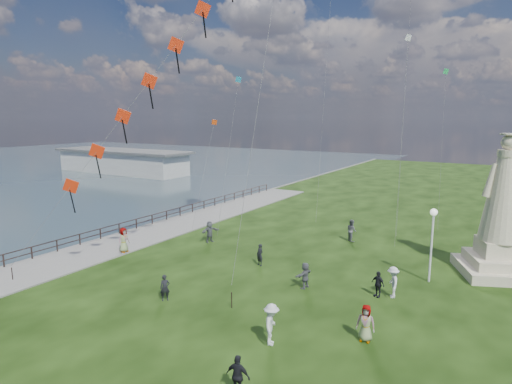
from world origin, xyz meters
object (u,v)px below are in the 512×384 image
Objects in this scene: statue at (501,223)px; person_11 at (305,275)px; person_8 at (393,282)px; person_9 at (378,284)px; person_0 at (165,288)px; person_5 at (210,232)px; person_7 at (352,230)px; pier_pavilion at (122,161)px; person_6 at (260,255)px; person_3 at (238,376)px; person_10 at (124,241)px; person_4 at (366,323)px; person_2 at (271,324)px; lamppost at (433,229)px.

person_11 is at bearing -161.88° from statue.
person_8 is 1.18× the size of person_9.
person_5 is (-4.84, 10.45, 0.15)m from person_0.
person_8 is at bearing 164.54° from person_7.
pier_pavilion is 19.52× the size of person_6.
person_11 is at bearing -5.59° from person_6.
person_10 is (-16.79, 9.59, 0.12)m from person_3.
person_4 is at bearing -54.99° from person_9.
statue is at bearing 122.11° from person_8.
person_8 is (-0.15, 5.61, 0.03)m from person_4.
pier_pavilion is 69.53m from statue.
person_8 is (-4.96, -7.20, -2.58)m from statue.
person_9 is (4.99, -10.05, -0.16)m from person_7.
pier_pavilion is 18.47× the size of person_3.
person_4 is at bearing -14.65° from person_6.
statue reaches higher than pier_pavilion.
person_3 is (8.17, -4.86, 0.07)m from person_0.
person_6 is at bearing -93.80° from person_5.
person_0 is at bearing 61.27° from person_2.
person_8 is (2.66, 11.96, 0.09)m from person_3.
person_6 is 0.96× the size of person_11.
pier_pavilion reaches higher than person_7.
person_6 is at bearing -164.33° from lamppost.
person_5 is 0.97× the size of person_7.
statue is at bearing -117.91° from person_3.
person_7 is 18.25m from person_10.
person_0 is 0.84× the size of person_5.
lamppost is 4.58m from person_8.
person_11 reaches higher than person_6.
statue is at bearing 43.87° from person_6.
person_5 is at bearing 167.58° from statue.
lamppost reaches higher than person_7.
pier_pavilion is 53.53m from person_10.
person_11 is at bearing -3.92° from person_0.
person_8 is at bearing -111.11° from lamppost.
person_4 is 0.93× the size of person_10.
person_3 is 20.09m from person_5.
person_2 reaches higher than person_5.
person_3 reaches higher than person_6.
lamppost is at bearing -43.20° from person_2.
person_5 is 16.02m from person_8.
lamppost reaches higher than person_2.
person_9 is at bearing 113.45° from person_11.
person_6 is at bearing 112.92° from person_7.
person_8 is at bearing -108.75° from person_3.
person_4 is 0.97× the size of person_8.
person_10 is at bearing 178.41° from statue.
person_2 is (-8.37, -15.32, -2.52)m from statue.
person_7 is at bearing -165.83° from person_11.
person_10 is at bearing -106.37° from person_8.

